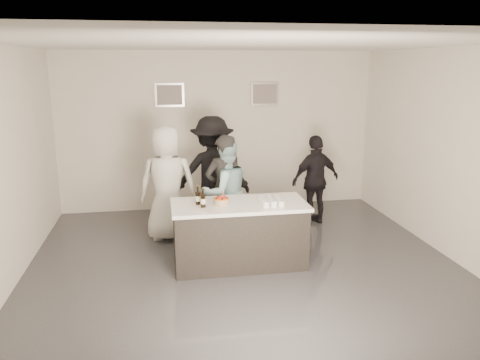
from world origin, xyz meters
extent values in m
plane|color=#3D3D42|center=(0.00, 0.00, 0.00)|extent=(6.00, 6.00, 0.00)
plane|color=white|center=(0.00, 0.00, 3.00)|extent=(6.00, 6.00, 0.00)
cube|color=silver|center=(0.00, 3.00, 1.50)|extent=(6.00, 0.04, 3.00)
cube|color=silver|center=(0.00, -3.00, 1.50)|extent=(6.00, 0.04, 3.00)
cube|color=silver|center=(-3.00, 0.00, 1.50)|extent=(0.04, 6.00, 3.00)
cube|color=silver|center=(3.00, 0.00, 1.50)|extent=(0.04, 6.00, 3.00)
cube|color=#B2B2B7|center=(-0.90, 2.97, 2.20)|extent=(0.54, 0.04, 0.44)
cube|color=#B2B2B7|center=(0.90, 2.97, 2.20)|extent=(0.54, 0.04, 0.44)
cube|color=white|center=(-0.06, 0.19, 0.45)|extent=(1.86, 0.86, 0.90)
cylinder|color=orange|center=(-0.31, 0.20, 0.94)|extent=(0.21, 0.21, 0.07)
cylinder|color=black|center=(-0.63, 0.23, 1.03)|extent=(0.07, 0.07, 0.26)
cylinder|color=black|center=(-0.57, 0.09, 1.03)|extent=(0.07, 0.07, 0.26)
cube|color=orange|center=(0.37, 0.11, 0.94)|extent=(0.30, 0.40, 0.08)
cube|color=pink|center=(-0.40, -0.09, 0.90)|extent=(0.24, 0.08, 0.01)
imported|color=black|center=(-0.16, 1.06, 0.86)|extent=(0.73, 0.59, 1.73)
imported|color=#9DCBCE|center=(-0.14, 1.05, 0.82)|extent=(0.94, 0.83, 1.64)
imported|color=silver|center=(-1.01, 1.37, 0.92)|extent=(0.96, 0.68, 1.84)
imported|color=black|center=(1.55, 1.72, 0.79)|extent=(0.99, 0.61, 1.57)
imported|color=black|center=(-0.25, 1.77, 0.96)|extent=(1.33, 0.87, 1.93)
camera|label=1|loc=(-1.08, -5.87, 2.76)|focal=35.00mm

